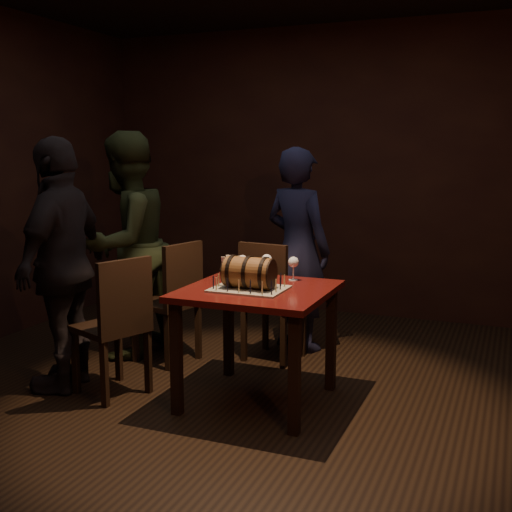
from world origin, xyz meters
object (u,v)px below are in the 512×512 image
Objects in this scene: barrel_cake at (249,273)px; person_back at (298,249)px; wine_glass_mid at (267,261)px; chair_left_rear at (174,296)px; person_left_front at (63,265)px; person_left_rear at (126,245)px; wine_glass_right at (293,263)px; pub_table at (258,305)px; pint_of_ale at (247,270)px; chair_left_front at (117,319)px; wine_glass_left at (242,261)px; chair_back at (269,295)px.

barrel_cake is 0.22× the size of person_back.
wine_glass_mid is (-0.04, 0.41, 0.01)m from barrel_cake.
person_left_front is (-0.43, -0.73, 0.33)m from chair_left_rear.
person_left_rear is at bearing 172.57° from person_left_front.
wine_glass_right is at bearing -8.36° from wine_glass_mid.
wine_glass_mid is (-0.07, 0.34, 0.23)m from pub_table.
person_left_rear reaches higher than barrel_cake.
barrel_cake is 2.40× the size of pint_of_ale.
wine_glass_right is 1.07× the size of pint_of_ale.
pint_of_ale is at bearing 115.83° from barrel_cake.
chair_left_rear is 1.00× the size of chair_left_front.
wine_glass_left is 1.20m from person_left_front.
wine_glass_mid is 1.07× the size of pint_of_ale.
person_back is (-0.27, 0.88, -0.05)m from wine_glass_right.
chair_back is at bearing 57.51° from chair_left_front.
person_left_front is at bearing -136.79° from chair_back.
wine_glass_left is 0.35m from wine_glass_right.
pub_table is at bearing 115.53° from person_back.
chair_left_rear is 0.57m from person_left_rear.
wine_glass_mid is 1.26m from person_left_rear.
person_left_front reaches higher than wine_glass_mid.
wine_glass_right is (0.13, 0.31, 0.23)m from pub_table.
person_back reaches higher than chair_back.
barrel_cake reaches higher than wine_glass_left.
pub_table is 0.97× the size of chair_left_front.
chair_left_rear is 0.91m from person_left_front.
pint_of_ale is at bearing -84.00° from chair_back.
wine_glass_right reaches higher than pub_table.
pint_of_ale is 0.09× the size of person_back.
wine_glass_right is at bearing 21.25° from pint_of_ale.
person_left_front reaches higher than person_back.
wine_glass_left reaches higher than pint_of_ale.
chair_back is at bearing 23.88° from chair_left_rear.
wine_glass_left is at bearing 37.53° from chair_left_front.
person_back reaches higher than chair_left_rear.
pub_table is 1.35m from person_left_front.
chair_back is at bearing 105.89° from pub_table.
chair_left_front is at bearing 79.18° from person_left_front.
wine_glass_left is 1.00× the size of wine_glass_right.
chair_left_front is (-0.81, -0.61, -0.34)m from wine_glass_mid.
chair_left_front is at bearing 37.08° from person_left_rear.
person_left_front is at bearing -158.62° from wine_glass_right.
wine_glass_left is 0.17× the size of chair_left_front.
pint_of_ale is at bearing 82.19° from person_left_rear.
wine_glass_mid is 1.07m from chair_left_front.
chair_left_front is at bearing 82.02° from person_back.
chair_left_front is at bearing -89.97° from chair_left_rear.
chair_left_front is at bearing -166.73° from barrel_cake.
pub_table is 1.01m from chair_left_rear.
barrel_cake is at bearing 13.27° from chair_left_front.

